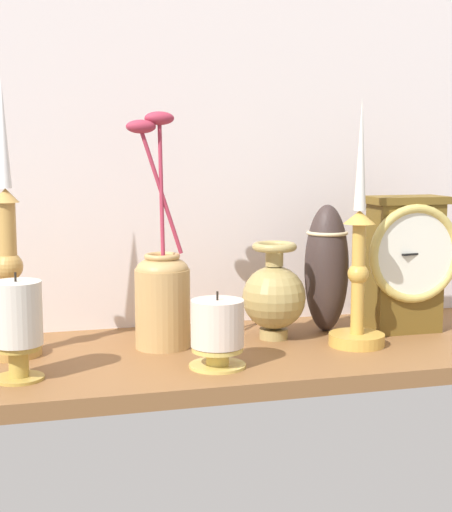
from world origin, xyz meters
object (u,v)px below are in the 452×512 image
Objects in this scene: candlestick_tall_center at (8,273)px; brass_vase_bulbous at (274,295)px; brass_vase_jar at (162,290)px; pillar_candle_near_clock at (17,323)px; mantel_clock at (407,261)px; pillar_candle_front at (217,331)px; tall_ceramic_vase at (327,268)px; candlestick_tall_left at (358,274)px.

candlestick_tall_center is 40.16cm from brass_vase_bulbous.
candlestick_tall_center is at bearing 176.74° from brass_vase_jar.
pillar_candle_near_clock is (-38.87, -11.91, 0.48)cm from brass_vase_bulbous.
mantel_clock is at bearing -1.21° from brass_vase_jar.
candlestick_tall_center is (-61.91, 2.09, 0.45)cm from mantel_clock.
brass_vase_jar is 3.33× the size of pillar_candle_front.
brass_vase_bulbous reaches higher than pillar_candle_near_clock.
brass_vase_bulbous is 1.08× the size of pillar_candle_near_clock.
tall_ceramic_vase is at bearing 16.63° from pillar_candle_near_clock.
brass_vase_bulbous is 17.95cm from brass_vase_jar.
pillar_candle_near_clock is at bearing -162.96° from brass_vase_bulbous.
pillar_candle_near_clock is 0.68× the size of tall_ceramic_vase.
pillar_candle_front is at bearing -145.00° from tall_ceramic_vase.
brass_vase_jar is 27.94cm from tall_ceramic_vase.
pillar_candle_near_clock is at bearing -151.57° from brass_vase_jar.
candlestick_tall_left is 0.94× the size of candlestick_tall_center.
candlestick_tall_center is 31.36cm from pillar_candle_front.
brass_vase_jar is 14.11cm from pillar_candle_front.
mantel_clock is at bearing 27.73° from candlestick_tall_left.
mantel_clock is at bearing 9.81° from pillar_candle_near_clock.
brass_vase_bulbous is (39.83, -0.71, -5.09)cm from candlestick_tall_center.
pillar_candle_front is at bearing -161.36° from mantel_clock.
pillar_candle_front is 26.44cm from pillar_candle_near_clock.
mantel_clock is 37.17cm from pillar_candle_front.
mantel_clock is at bearing -18.19° from tall_ceramic_vase.
candlestick_tall_left is (-11.27, -5.92, -0.62)cm from mantel_clock.
candlestick_tall_left is at bearing -9.00° from candlestick_tall_center.
candlestick_tall_left is 51.28cm from candlestick_tall_center.
pillar_candle_front is 0.51× the size of tall_ceramic_vase.
pillar_candle_near_clock is at bearing -163.37° from tall_ceramic_vase.
brass_vase_bulbous is (-10.81, 7.30, -4.02)cm from candlestick_tall_left.
brass_vase_jar is (-17.85, -0.54, 1.77)cm from brass_vase_bulbous.
candlestick_tall_center is 13.48cm from pillar_candle_near_clock.
mantel_clock is at bearing -1.94° from candlestick_tall_center.
tall_ceramic_vase is at bearing 14.99° from brass_vase_bulbous.
brass_vase_bulbous is 18.25cm from pillar_candle_front.
brass_vase_bulbous is (-22.08, 1.38, -4.64)cm from mantel_clock.
brass_vase_jar reaches higher than pillar_candle_front.
pillar_candle_front is at bearing -133.90° from brass_vase_bulbous.
candlestick_tall_left reaches higher than mantel_clock.
brass_vase_bulbous is 40.66cm from pillar_candle_near_clock.
candlestick_tall_center is 1.14× the size of brass_vase_jar.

